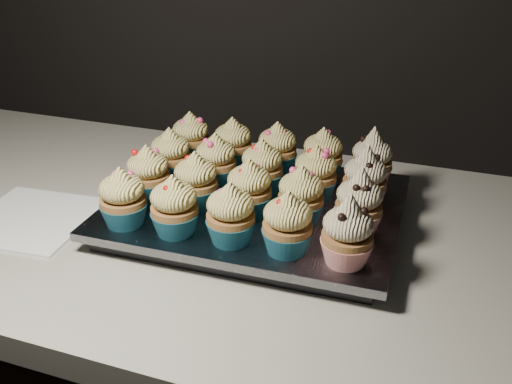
% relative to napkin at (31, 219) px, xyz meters
% --- Properties ---
extents(worktop, '(2.44, 0.64, 0.04)m').
position_rel_napkin_xyz_m(worktop, '(0.08, 0.10, -0.02)').
color(worktop, beige).
rests_on(worktop, cabinet).
extents(napkin, '(0.18, 0.18, 0.00)m').
position_rel_napkin_xyz_m(napkin, '(0.00, 0.00, 0.00)').
color(napkin, white).
rests_on(napkin, worktop).
extents(baking_tray, '(0.39, 0.30, 0.02)m').
position_rel_napkin_xyz_m(baking_tray, '(0.32, 0.11, 0.01)').
color(baking_tray, black).
rests_on(baking_tray, worktop).
extents(foil_lining, '(0.42, 0.33, 0.01)m').
position_rel_napkin_xyz_m(foil_lining, '(0.32, 0.11, 0.03)').
color(foil_lining, silver).
rests_on(foil_lining, baking_tray).
extents(cupcake_0, '(0.06, 0.06, 0.08)m').
position_rel_napkin_xyz_m(cupcake_0, '(0.17, -0.01, 0.07)').
color(cupcake_0, '#196078').
rests_on(cupcake_0, foil_lining).
extents(cupcake_1, '(0.06, 0.06, 0.08)m').
position_rel_napkin_xyz_m(cupcake_1, '(0.25, -0.01, 0.07)').
color(cupcake_1, '#196078').
rests_on(cupcake_1, foil_lining).
extents(cupcake_2, '(0.06, 0.06, 0.08)m').
position_rel_napkin_xyz_m(cupcake_2, '(0.32, -0.01, 0.07)').
color(cupcake_2, '#196078').
rests_on(cupcake_2, foil_lining).
extents(cupcake_3, '(0.06, 0.06, 0.08)m').
position_rel_napkin_xyz_m(cupcake_3, '(0.40, -0.01, 0.07)').
color(cupcake_3, '#196078').
rests_on(cupcake_3, foil_lining).
extents(cupcake_4, '(0.06, 0.06, 0.10)m').
position_rel_napkin_xyz_m(cupcake_4, '(0.47, -0.00, 0.07)').
color(cupcake_4, red).
rests_on(cupcake_4, foil_lining).
extents(cupcake_5, '(0.06, 0.06, 0.08)m').
position_rel_napkin_xyz_m(cupcake_5, '(0.17, 0.07, 0.07)').
color(cupcake_5, '#196078').
rests_on(cupcake_5, foil_lining).
extents(cupcake_6, '(0.06, 0.06, 0.08)m').
position_rel_napkin_xyz_m(cupcake_6, '(0.24, 0.07, 0.07)').
color(cupcake_6, '#196078').
rests_on(cupcake_6, foil_lining).
extents(cupcake_7, '(0.06, 0.06, 0.08)m').
position_rel_napkin_xyz_m(cupcake_7, '(0.32, 0.07, 0.07)').
color(cupcake_7, '#196078').
rests_on(cupcake_7, foil_lining).
extents(cupcake_8, '(0.06, 0.06, 0.08)m').
position_rel_napkin_xyz_m(cupcake_8, '(0.39, 0.07, 0.07)').
color(cupcake_8, '#196078').
rests_on(cupcake_8, foil_lining).
extents(cupcake_9, '(0.06, 0.06, 0.10)m').
position_rel_napkin_xyz_m(cupcake_9, '(0.47, 0.07, 0.07)').
color(cupcake_9, red).
rests_on(cupcake_9, foil_lining).
extents(cupcake_10, '(0.06, 0.06, 0.08)m').
position_rel_napkin_xyz_m(cupcake_10, '(0.17, 0.14, 0.07)').
color(cupcake_10, '#196078').
rests_on(cupcake_10, foil_lining).
extents(cupcake_11, '(0.06, 0.06, 0.08)m').
position_rel_napkin_xyz_m(cupcake_11, '(0.24, 0.14, 0.07)').
color(cupcake_11, '#196078').
rests_on(cupcake_11, foil_lining).
extents(cupcake_12, '(0.06, 0.06, 0.08)m').
position_rel_napkin_xyz_m(cupcake_12, '(0.31, 0.14, 0.07)').
color(cupcake_12, '#196078').
rests_on(cupcake_12, foil_lining).
extents(cupcake_13, '(0.06, 0.06, 0.08)m').
position_rel_napkin_xyz_m(cupcake_13, '(0.39, 0.15, 0.07)').
color(cupcake_13, '#196078').
rests_on(cupcake_13, foil_lining).
extents(cupcake_14, '(0.06, 0.06, 0.10)m').
position_rel_napkin_xyz_m(cupcake_14, '(0.46, 0.15, 0.07)').
color(cupcake_14, red).
rests_on(cupcake_14, foil_lining).
extents(cupcake_15, '(0.06, 0.06, 0.08)m').
position_rel_napkin_xyz_m(cupcake_15, '(0.16, 0.22, 0.07)').
color(cupcake_15, '#196078').
rests_on(cupcake_15, foil_lining).
extents(cupcake_16, '(0.06, 0.06, 0.08)m').
position_rel_napkin_xyz_m(cupcake_16, '(0.24, 0.22, 0.07)').
color(cupcake_16, '#196078').
rests_on(cupcake_16, foil_lining).
extents(cupcake_17, '(0.06, 0.06, 0.08)m').
position_rel_napkin_xyz_m(cupcake_17, '(0.31, 0.22, 0.07)').
color(cupcake_17, '#196078').
rests_on(cupcake_17, foil_lining).
extents(cupcake_18, '(0.06, 0.06, 0.08)m').
position_rel_napkin_xyz_m(cupcake_18, '(0.39, 0.22, 0.07)').
color(cupcake_18, '#196078').
rests_on(cupcake_18, foil_lining).
extents(cupcake_19, '(0.06, 0.06, 0.10)m').
position_rel_napkin_xyz_m(cupcake_19, '(0.46, 0.22, 0.07)').
color(cupcake_19, red).
rests_on(cupcake_19, foil_lining).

